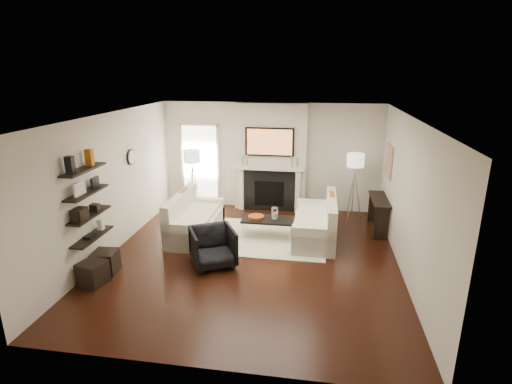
# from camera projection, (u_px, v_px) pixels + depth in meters

# --- Properties ---
(room_envelope) EXTENTS (6.00, 6.00, 6.00)m
(room_envelope) POSITION_uv_depth(u_px,v_px,m) (251.00, 191.00, 7.27)
(room_envelope) COLOR black
(room_envelope) RESTS_ON ground
(chimney_breast) EXTENTS (1.80, 0.25, 2.70)m
(chimney_breast) POSITION_uv_depth(u_px,v_px,m) (270.00, 158.00, 9.98)
(chimney_breast) COLOR silver
(chimney_breast) RESTS_ON floor
(fireplace_surround) EXTENTS (1.30, 0.02, 1.04)m
(fireplace_surround) POSITION_uv_depth(u_px,v_px,m) (269.00, 191.00, 10.10)
(fireplace_surround) COLOR black
(fireplace_surround) RESTS_ON floor
(firebox) EXTENTS (0.75, 0.02, 0.65)m
(firebox) POSITION_uv_depth(u_px,v_px,m) (269.00, 194.00, 10.12)
(firebox) COLOR black
(firebox) RESTS_ON floor
(mantel_pilaster_l) EXTENTS (0.12, 0.08, 1.10)m
(mantel_pilaster_l) POSITION_uv_depth(u_px,v_px,m) (241.00, 189.00, 10.17)
(mantel_pilaster_l) COLOR white
(mantel_pilaster_l) RESTS_ON floor
(mantel_pilaster_r) EXTENTS (0.12, 0.08, 1.10)m
(mantel_pilaster_r) POSITION_uv_depth(u_px,v_px,m) (298.00, 192.00, 9.96)
(mantel_pilaster_r) COLOR white
(mantel_pilaster_r) RESTS_ON floor
(mantel_shelf) EXTENTS (1.70, 0.18, 0.07)m
(mantel_shelf) POSITION_uv_depth(u_px,v_px,m) (269.00, 168.00, 9.88)
(mantel_shelf) COLOR white
(mantel_shelf) RESTS_ON chimney_breast
(tv_body) EXTENTS (1.20, 0.06, 0.70)m
(tv_body) POSITION_uv_depth(u_px,v_px,m) (270.00, 142.00, 9.71)
(tv_body) COLOR black
(tv_body) RESTS_ON chimney_breast
(tv_screen) EXTENTS (1.10, 0.00, 0.62)m
(tv_screen) POSITION_uv_depth(u_px,v_px,m) (269.00, 142.00, 9.68)
(tv_screen) COLOR #BF723F
(tv_screen) RESTS_ON tv_body
(candlestick_l_tall) EXTENTS (0.04, 0.04, 0.30)m
(candlestick_l_tall) POSITION_uv_depth(u_px,v_px,m) (247.00, 160.00, 9.91)
(candlestick_l_tall) COLOR silver
(candlestick_l_tall) RESTS_ON mantel_shelf
(candlestick_l_short) EXTENTS (0.04, 0.04, 0.24)m
(candlestick_l_short) POSITION_uv_depth(u_px,v_px,m) (242.00, 161.00, 9.94)
(candlestick_l_short) COLOR silver
(candlestick_l_short) RESTS_ON mantel_shelf
(candlestick_r_tall) EXTENTS (0.04, 0.04, 0.30)m
(candlestick_r_tall) POSITION_uv_depth(u_px,v_px,m) (292.00, 162.00, 9.75)
(candlestick_r_tall) COLOR silver
(candlestick_r_tall) RESTS_ON mantel_shelf
(candlestick_r_short) EXTENTS (0.04, 0.04, 0.24)m
(candlestick_r_short) POSITION_uv_depth(u_px,v_px,m) (297.00, 163.00, 9.74)
(candlestick_r_short) COLOR silver
(candlestick_r_short) RESTS_ON mantel_shelf
(hallway_panel) EXTENTS (0.90, 0.02, 2.10)m
(hallway_panel) POSITION_uv_depth(u_px,v_px,m) (201.00, 166.00, 10.45)
(hallway_panel) COLOR white
(hallway_panel) RESTS_ON floor
(door_trim_l) EXTENTS (0.06, 0.06, 2.16)m
(door_trim_l) POSITION_uv_depth(u_px,v_px,m) (183.00, 165.00, 10.50)
(door_trim_l) COLOR white
(door_trim_l) RESTS_ON floor
(door_trim_r) EXTENTS (0.06, 0.06, 2.16)m
(door_trim_r) POSITION_uv_depth(u_px,v_px,m) (218.00, 167.00, 10.36)
(door_trim_r) COLOR white
(door_trim_r) RESTS_ON floor
(door_trim_top) EXTENTS (1.02, 0.06, 0.06)m
(door_trim_top) POSITION_uv_depth(u_px,v_px,m) (199.00, 125.00, 10.11)
(door_trim_top) COLOR white
(door_trim_top) RESTS_ON wall_back
(rug) EXTENTS (2.60, 2.00, 0.01)m
(rug) POSITION_uv_depth(u_px,v_px,m) (264.00, 237.00, 8.60)
(rug) COLOR #F0ECC4
(rug) RESTS_ON floor
(loveseat_left_base) EXTENTS (0.85, 1.80, 0.42)m
(loveseat_left_base) POSITION_uv_depth(u_px,v_px,m) (196.00, 226.00, 8.65)
(loveseat_left_base) COLOR white
(loveseat_left_base) RESTS_ON floor
(loveseat_left_back) EXTENTS (0.18, 1.80, 0.80)m
(loveseat_left_back) POSITION_uv_depth(u_px,v_px,m) (180.00, 212.00, 8.61)
(loveseat_left_back) COLOR white
(loveseat_left_back) RESTS_ON floor
(loveseat_left_arm_n) EXTENTS (0.85, 0.18, 0.60)m
(loveseat_left_arm_n) POSITION_uv_depth(u_px,v_px,m) (184.00, 238.00, 7.86)
(loveseat_left_arm_n) COLOR white
(loveseat_left_arm_n) RESTS_ON floor
(loveseat_left_arm_s) EXTENTS (0.85, 0.18, 0.60)m
(loveseat_left_arm_s) POSITION_uv_depth(u_px,v_px,m) (206.00, 210.00, 9.39)
(loveseat_left_arm_s) COLOR white
(loveseat_left_arm_s) RESTS_ON floor
(loveseat_left_cushion) EXTENTS (0.63, 1.44, 0.10)m
(loveseat_left_cushion) POSITION_uv_depth(u_px,v_px,m) (198.00, 215.00, 8.57)
(loveseat_left_cushion) COLOR white
(loveseat_left_cushion) RESTS_ON loveseat_left_base
(pillow_left_orange) EXTENTS (0.10, 0.42, 0.42)m
(pillow_left_orange) POSITION_uv_depth(u_px,v_px,m) (184.00, 199.00, 8.83)
(pillow_left_orange) COLOR #BC6017
(pillow_left_orange) RESTS_ON loveseat_left_cushion
(pillow_left_charcoal) EXTENTS (0.10, 0.40, 0.40)m
(pillow_left_charcoal) POSITION_uv_depth(u_px,v_px,m) (175.00, 208.00, 8.27)
(pillow_left_charcoal) COLOR black
(pillow_left_charcoal) RESTS_ON loveseat_left_cushion
(loveseat_right_base) EXTENTS (0.85, 1.80, 0.42)m
(loveseat_right_base) POSITION_uv_depth(u_px,v_px,m) (314.00, 230.00, 8.48)
(loveseat_right_base) COLOR white
(loveseat_right_base) RESTS_ON floor
(loveseat_right_back) EXTENTS (0.18, 1.80, 0.80)m
(loveseat_right_back) POSITION_uv_depth(u_px,v_px,m) (331.00, 217.00, 8.34)
(loveseat_right_back) COLOR white
(loveseat_right_back) RESTS_ON floor
(loveseat_right_arm_n) EXTENTS (0.85, 0.18, 0.60)m
(loveseat_right_arm_n) POSITION_uv_depth(u_px,v_px,m) (314.00, 241.00, 7.69)
(loveseat_right_arm_n) COLOR white
(loveseat_right_arm_n) RESTS_ON floor
(loveseat_right_arm_s) EXTENTS (0.85, 0.18, 0.60)m
(loveseat_right_arm_s) POSITION_uv_depth(u_px,v_px,m) (315.00, 213.00, 9.22)
(loveseat_right_arm_s) COLOR white
(loveseat_right_arm_s) RESTS_ON floor
(loveseat_right_cushion) EXTENTS (0.63, 1.44, 0.10)m
(loveseat_right_cushion) POSITION_uv_depth(u_px,v_px,m) (312.00, 218.00, 8.41)
(loveseat_right_cushion) COLOR white
(loveseat_right_cushion) RESTS_ON loveseat_right_base
(pillow_right_orange) EXTENTS (0.10, 0.42, 0.42)m
(pillow_right_orange) POSITION_uv_depth(u_px,v_px,m) (331.00, 203.00, 8.56)
(pillow_right_orange) COLOR #BC6017
(pillow_right_orange) RESTS_ON loveseat_right_cushion
(pillow_right_charcoal) EXTENTS (0.10, 0.40, 0.40)m
(pillow_right_charcoal) POSITION_uv_depth(u_px,v_px,m) (332.00, 213.00, 7.99)
(pillow_right_charcoal) COLOR black
(pillow_right_charcoal) RESTS_ON loveseat_right_cushion
(coffee_table) EXTENTS (1.10, 0.55, 0.04)m
(coffee_table) POSITION_uv_depth(u_px,v_px,m) (268.00, 220.00, 8.53)
(coffee_table) COLOR black
(coffee_table) RESTS_ON floor
(coffee_leg_nw) EXTENTS (0.02, 0.02, 0.38)m
(coffee_leg_nw) POSITION_uv_depth(u_px,v_px,m) (243.00, 231.00, 8.46)
(coffee_leg_nw) COLOR silver
(coffee_leg_nw) RESTS_ON floor
(coffee_leg_ne) EXTENTS (0.02, 0.02, 0.38)m
(coffee_leg_ne) POSITION_uv_depth(u_px,v_px,m) (290.00, 234.00, 8.31)
(coffee_leg_ne) COLOR silver
(coffee_leg_ne) RESTS_ON floor
(coffee_leg_sw) EXTENTS (0.02, 0.02, 0.38)m
(coffee_leg_sw) POSITION_uv_depth(u_px,v_px,m) (247.00, 224.00, 8.87)
(coffee_leg_sw) COLOR silver
(coffee_leg_sw) RESTS_ON floor
(coffee_leg_se) EXTENTS (0.02, 0.02, 0.38)m
(coffee_leg_se) POSITION_uv_depth(u_px,v_px,m) (292.00, 226.00, 8.72)
(coffee_leg_se) COLOR silver
(coffee_leg_se) RESTS_ON floor
(hurricane_glass) EXTENTS (0.14, 0.14, 0.24)m
(hurricane_glass) POSITION_uv_depth(u_px,v_px,m) (275.00, 213.00, 8.46)
(hurricane_glass) COLOR white
(hurricane_glass) RESTS_ON coffee_table
(hurricane_candle) EXTENTS (0.09, 0.09, 0.14)m
(hurricane_candle) POSITION_uv_depth(u_px,v_px,m) (275.00, 216.00, 8.47)
(hurricane_candle) COLOR white
(hurricane_candle) RESTS_ON coffee_table
(copper_bowl) EXTENTS (0.34, 0.34, 0.06)m
(copper_bowl) POSITION_uv_depth(u_px,v_px,m) (256.00, 217.00, 8.55)
(copper_bowl) COLOR orange
(copper_bowl) RESTS_ON coffee_table
(armchair) EXTENTS (1.01, 0.99, 0.78)m
(armchair) POSITION_uv_depth(u_px,v_px,m) (213.00, 245.00, 7.31)
(armchair) COLOR black
(armchair) RESTS_ON floor
(lamp_left_post) EXTENTS (0.02, 0.02, 1.20)m
(lamp_left_post) POSITION_uv_depth(u_px,v_px,m) (193.00, 190.00, 9.93)
(lamp_left_post) COLOR silver
(lamp_left_post) RESTS_ON floor
(lamp_left_shade) EXTENTS (0.40, 0.40, 0.30)m
(lamp_left_shade) POSITION_uv_depth(u_px,v_px,m) (192.00, 156.00, 9.68)
(lamp_left_shade) COLOR white
(lamp_left_shade) RESTS_ON lamp_left_post
(lamp_left_leg_a) EXTENTS (0.25, 0.02, 1.23)m
(lamp_left_leg_a) POSITION_uv_depth(u_px,v_px,m) (198.00, 190.00, 9.91)
(lamp_left_leg_a) COLOR silver
(lamp_left_leg_a) RESTS_ON floor
(lamp_left_leg_b) EXTENTS (0.14, 0.22, 1.23)m
(lamp_left_leg_b) POSITION_uv_depth(u_px,v_px,m) (192.00, 189.00, 10.03)
(lamp_left_leg_b) COLOR silver
(lamp_left_leg_b) RESTS_ON floor
(lamp_left_leg_c) EXTENTS (0.14, 0.22, 1.23)m
(lamp_left_leg_c) POSITION_uv_depth(u_px,v_px,m) (190.00, 191.00, 9.85)
(lamp_left_leg_c) COLOR silver
(lamp_left_leg_c) RESTS_ON floor
(lamp_right_post) EXTENTS (0.02, 0.02, 1.20)m
(lamp_right_post) POSITION_uv_depth(u_px,v_px,m) (353.00, 195.00, 9.53)
(lamp_right_post) COLOR silver
(lamp_right_post) RESTS_ON floor
(lamp_right_shade) EXTENTS (0.40, 0.40, 0.30)m
(lamp_right_shade) POSITION_uv_depth(u_px,v_px,m) (356.00, 160.00, 9.27)
(lamp_right_shade) COLOR white
(lamp_right_shade) RESTS_ON lamp_right_post
(lamp_right_leg_a) EXTENTS (0.25, 0.02, 1.23)m
(lamp_right_leg_a) POSITION_uv_depth(u_px,v_px,m) (358.00, 195.00, 9.51)
(lamp_right_leg_a) COLOR silver
(lamp_right_leg_a) RESTS_ON floor
(lamp_right_leg_b) EXTENTS (0.14, 0.22, 1.23)m
(lamp_right_leg_b) POSITION_uv_depth(u_px,v_px,m) (350.00, 194.00, 9.62)
(lamp_right_leg_b) COLOR silver
(lamp_right_leg_b) RESTS_ON floor
(lamp_right_leg_c) EXTENTS (0.14, 0.22, 1.23)m
(lamp_right_leg_c) POSITION_uv_depth(u_px,v_px,m) (351.00, 196.00, 9.44)
(lamp_right_leg_c) COLOR silver
(lamp_right_leg_c) RESTS_ON floor
(console_top) EXTENTS (0.35, 1.20, 0.04)m
(console_top) POSITION_uv_depth(u_px,v_px,m) (380.00, 199.00, 8.80)
(console_top) COLOR black
(console_top) RESTS_ON floor
(console_leg_n) EXTENTS (0.30, 0.04, 0.71)m
(console_leg_n) POSITION_uv_depth(u_px,v_px,m) (381.00, 224.00, 8.40)
(console_leg_n) COLOR black
(console_leg_n) RESTS_ON floor
(console_leg_s) EXTENTS (0.30, 0.04, 0.71)m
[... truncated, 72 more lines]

